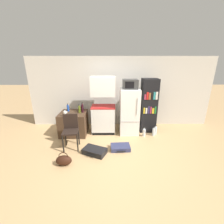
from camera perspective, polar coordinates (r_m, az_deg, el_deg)
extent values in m
plane|color=tan|center=(3.97, 2.01, -15.85)|extent=(24.00, 24.00, 0.00)
cube|color=beige|center=(5.38, 3.37, 7.54)|extent=(6.40, 0.10, 2.42)
cube|color=#422D1E|center=(4.99, -14.33, -4.15)|extent=(0.83, 0.79, 0.72)
cube|color=silver|center=(4.95, -3.23, -2.88)|extent=(0.75, 0.54, 0.86)
cube|color=#B21E1E|center=(4.80, -3.33, 2.09)|extent=(0.76, 0.55, 0.03)
cube|color=silver|center=(4.65, -3.48, 9.77)|extent=(0.75, 0.46, 0.59)
cube|color=black|center=(4.86, -3.29, -8.38)|extent=(0.72, 0.01, 0.08)
cube|color=white|center=(4.83, 6.55, 0.24)|extent=(0.59, 0.63, 1.46)
cube|color=gray|center=(4.61, 6.92, -3.77)|extent=(0.57, 0.01, 0.01)
cylinder|color=silver|center=(4.47, 9.64, 2.09)|extent=(0.02, 0.02, 0.51)
cube|color=#333333|center=(4.63, 6.96, 10.52)|extent=(0.45, 0.37, 0.28)
cube|color=black|center=(4.44, 6.74, 10.18)|extent=(0.26, 0.01, 0.19)
cube|color=black|center=(5.02, 13.72, 2.28)|extent=(0.50, 0.40, 1.75)
cube|color=gold|center=(4.82, 12.17, 0.49)|extent=(0.04, 0.01, 0.19)
cube|color=silver|center=(4.83, 12.98, 0.43)|extent=(0.05, 0.01, 0.18)
cube|color=#332856|center=(4.84, 13.82, 0.74)|extent=(0.05, 0.01, 0.24)
cube|color=#A33351|center=(4.86, 14.61, 0.64)|extent=(0.04, 0.01, 0.22)
cube|color=gold|center=(4.89, 15.39, 0.41)|extent=(0.06, 0.01, 0.18)
cube|color=#1E7033|center=(4.90, 16.21, 0.69)|extent=(0.05, 0.01, 0.23)
cube|color=#A33351|center=(4.70, 12.53, 5.59)|extent=(0.04, 0.01, 0.16)
cube|color=red|center=(4.71, 13.40, 5.98)|extent=(0.06, 0.01, 0.23)
cube|color=brown|center=(4.73, 14.23, 5.82)|extent=(0.06, 0.01, 0.21)
cube|color=black|center=(4.74, 15.07, 5.98)|extent=(0.05, 0.01, 0.24)
cube|color=teal|center=(4.76, 15.89, 5.94)|extent=(0.06, 0.01, 0.24)
cube|color=silver|center=(4.78, 16.71, 5.94)|extent=(0.06, 0.01, 0.24)
cylinder|color=#566619|center=(4.78, -12.32, 0.89)|extent=(0.07, 0.07, 0.21)
cylinder|color=#566619|center=(4.74, -12.43, 2.31)|extent=(0.03, 0.03, 0.04)
cylinder|color=black|center=(4.73, -12.45, 2.65)|extent=(0.03, 0.03, 0.02)
cylinder|color=black|center=(4.80, -11.22, 1.30)|extent=(0.07, 0.07, 0.25)
cylinder|color=black|center=(4.76, -11.33, 2.97)|extent=(0.03, 0.03, 0.04)
cylinder|color=black|center=(4.75, -11.36, 3.38)|extent=(0.04, 0.04, 0.03)
cylinder|color=white|center=(4.56, -17.50, -0.65)|extent=(0.07, 0.07, 0.17)
cylinder|color=white|center=(4.53, -17.63, 0.56)|extent=(0.03, 0.03, 0.03)
cylinder|color=black|center=(4.53, -17.66, 0.85)|extent=(0.04, 0.04, 0.02)
cylinder|color=#1E47A3|center=(5.02, -16.39, 1.36)|extent=(0.07, 0.07, 0.20)
cylinder|color=#1E47A3|center=(4.99, -16.51, 2.62)|extent=(0.03, 0.03, 0.04)
cylinder|color=black|center=(4.98, -16.54, 2.93)|extent=(0.04, 0.04, 0.02)
cylinder|color=brown|center=(5.09, -11.38, 1.52)|extent=(0.07, 0.07, 0.11)
cylinder|color=brown|center=(5.07, -11.43, 2.25)|extent=(0.03, 0.03, 0.02)
cylinder|color=black|center=(5.07, -11.44, 2.42)|extent=(0.04, 0.04, 0.01)
cylinder|color=silver|center=(4.92, -17.40, -0.08)|extent=(0.13, 0.13, 0.04)
cylinder|color=black|center=(4.11, -18.15, -11.60)|extent=(0.04, 0.04, 0.48)
cylinder|color=black|center=(4.05, -13.01, -11.59)|extent=(0.04, 0.04, 0.48)
cylinder|color=black|center=(4.42, -17.27, -9.25)|extent=(0.04, 0.04, 0.48)
cylinder|color=black|center=(4.37, -12.52, -9.19)|extent=(0.04, 0.04, 0.48)
cube|color=black|center=(4.12, -15.55, -7.21)|extent=(0.44, 0.44, 0.04)
cube|color=black|center=(4.19, -15.46, -3.36)|extent=(0.38, 0.09, 0.41)
cube|color=black|center=(3.99, -6.66, -14.57)|extent=(0.67, 0.55, 0.14)
cylinder|color=black|center=(3.85, -8.14, -15.96)|extent=(0.25, 0.13, 0.02)
cube|color=navy|center=(4.14, 3.20, -13.30)|extent=(0.53, 0.36, 0.11)
cylinder|color=black|center=(3.98, 3.53, -14.72)|extent=(0.23, 0.03, 0.02)
ellipsoid|color=#33190F|center=(3.73, -17.88, -17.17)|extent=(0.36, 0.20, 0.24)
torus|color=#33190F|center=(3.67, -18.05, -15.79)|extent=(0.21, 0.02, 0.21)
cylinder|color=silver|center=(4.86, 12.10, -7.71)|extent=(0.09, 0.09, 0.24)
cylinder|color=silver|center=(4.80, 12.21, -6.20)|extent=(0.04, 0.04, 0.04)
cylinder|color=black|center=(4.79, 12.24, -5.84)|extent=(0.05, 0.05, 0.02)
cylinder|color=silver|center=(5.07, 16.19, -6.86)|extent=(0.09, 0.09, 0.25)
cylinder|color=silver|center=(5.01, 16.35, -5.33)|extent=(0.04, 0.04, 0.05)
cylinder|color=black|center=(5.00, 16.38, -4.96)|extent=(0.05, 0.05, 0.03)
cylinder|color=silver|center=(4.97, 15.54, -7.38)|extent=(0.08, 0.08, 0.24)
cylinder|color=silver|center=(4.91, 15.68, -5.90)|extent=(0.04, 0.04, 0.04)
cylinder|color=black|center=(4.90, 15.71, -5.54)|extent=(0.04, 0.04, 0.02)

